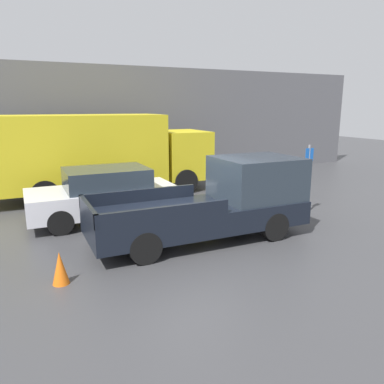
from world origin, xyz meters
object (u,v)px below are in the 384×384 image
at_px(pickup_truck, 220,201).
at_px(parking_sign, 308,176).
at_px(traffic_cone, 60,268).
at_px(car, 104,194).
at_px(delivery_truck, 97,152).

xyz_separation_m(pickup_truck, parking_sign, (3.45, 0.60, 0.31)).
relative_size(pickup_truck, traffic_cone, 8.55).
height_order(parking_sign, traffic_cone, parking_sign).
xyz_separation_m(car, parking_sign, (5.87, -2.16, 0.45)).
height_order(pickup_truck, car, pickup_truck).
height_order(car, delivery_truck, delivery_truck).
distance_m(car, traffic_cone, 4.26).
xyz_separation_m(delivery_truck, traffic_cone, (-2.18, -7.21, -1.34)).
xyz_separation_m(car, traffic_cone, (-1.70, -3.87, -0.47)).
relative_size(delivery_truck, parking_sign, 3.76).
relative_size(car, parking_sign, 1.96).
bearing_deg(pickup_truck, parking_sign, 9.89).
xyz_separation_m(pickup_truck, delivery_truck, (-1.93, 6.09, 0.73)).
height_order(pickup_truck, traffic_cone, pickup_truck).
bearing_deg(traffic_cone, car, 66.26).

